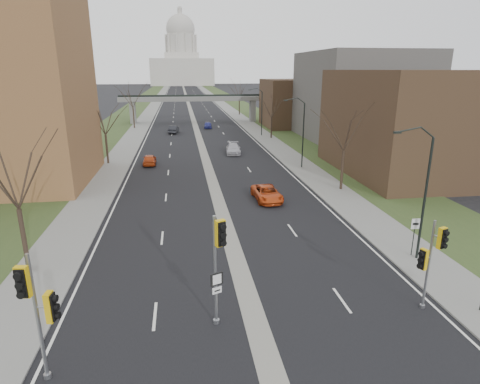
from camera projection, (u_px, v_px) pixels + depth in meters
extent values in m
plane|color=black|center=(259.00, 332.00, 19.22)|extent=(700.00, 700.00, 0.00)
cube|color=black|center=(188.00, 101.00, 161.08)|extent=(20.00, 600.00, 0.01)
cube|color=gray|center=(188.00, 101.00, 161.08)|extent=(1.20, 600.00, 0.02)
cube|color=gray|center=(217.00, 100.00, 162.74)|extent=(4.00, 600.00, 0.12)
cube|color=gray|center=(157.00, 101.00, 159.38)|extent=(4.00, 600.00, 0.12)
cube|color=#293A1A|center=(232.00, 100.00, 163.59)|extent=(8.00, 600.00, 0.10)
cube|color=#293A1A|center=(142.00, 101.00, 158.54)|extent=(8.00, 600.00, 0.10)
cube|color=#432E1F|center=(414.00, 123.00, 47.31)|extent=(16.00, 20.00, 12.00)
cube|color=#56534F|center=(360.00, 97.00, 70.13)|extent=(18.00, 22.00, 15.00)
cube|color=#432E1F|center=(297.00, 103.00, 87.04)|extent=(14.00, 14.00, 10.00)
cube|color=slate|center=(133.00, 113.00, 92.18)|extent=(1.20, 2.50, 5.00)
cube|color=slate|center=(252.00, 111.00, 96.11)|extent=(1.20, 2.50, 5.00)
cube|color=slate|center=(193.00, 99.00, 93.26)|extent=(34.00, 3.00, 1.00)
cube|color=black|center=(193.00, 96.00, 93.06)|extent=(34.00, 0.15, 0.50)
cube|color=beige|center=(182.00, 72.00, 318.92)|extent=(48.00, 42.00, 20.00)
cube|color=beige|center=(182.00, 56.00, 315.41)|extent=(26.00, 26.00, 5.00)
cylinder|color=beige|center=(181.00, 44.00, 312.77)|extent=(22.00, 22.00, 14.00)
sphere|color=beige|center=(180.00, 29.00, 309.54)|extent=(22.00, 22.00, 22.00)
cylinder|color=beige|center=(180.00, 13.00, 306.17)|extent=(3.60, 3.60, 4.50)
cylinder|color=black|center=(425.00, 200.00, 25.34)|extent=(0.16, 0.16, 8.00)
cube|color=black|center=(399.00, 132.00, 23.74)|extent=(0.45, 0.18, 0.14)
cylinder|color=black|center=(303.00, 136.00, 49.93)|extent=(0.16, 0.16, 8.00)
cube|color=black|center=(286.00, 100.00, 48.33)|extent=(0.45, 0.18, 0.14)
cylinder|color=black|center=(262.00, 114.00, 74.52)|extent=(0.16, 0.16, 8.00)
cube|color=black|center=(250.00, 90.00, 72.92)|extent=(0.45, 0.18, 0.14)
cylinder|color=#382B21|center=(24.00, 240.00, 24.34)|extent=(0.28, 0.28, 4.00)
cylinder|color=#382B21|center=(107.00, 149.00, 52.75)|extent=(0.28, 0.28, 3.75)
cylinder|color=#382B21|center=(134.00, 118.00, 84.83)|extent=(0.28, 0.28, 4.25)
cylinder|color=#382B21|center=(342.00, 170.00, 41.23)|extent=(0.28, 0.28, 4.00)
cylinder|color=#382B21|center=(271.00, 128.00, 72.51)|extent=(0.28, 0.28, 3.50)
cylinder|color=#382B21|center=(239.00, 107.00, 110.23)|extent=(0.28, 0.28, 4.25)
cylinder|color=gray|center=(38.00, 319.00, 15.52)|extent=(0.15, 0.15, 5.57)
cylinder|color=gray|center=(48.00, 376.00, 16.31)|extent=(0.30, 0.30, 0.21)
cube|color=gold|center=(23.00, 282.00, 14.45)|extent=(0.50, 0.49, 1.23)
cube|color=gold|center=(50.00, 307.00, 15.37)|extent=(0.49, 0.50, 1.23)
cylinder|color=gray|center=(215.00, 272.00, 19.03)|extent=(0.15, 0.15, 5.68)
cylinder|color=gray|center=(216.00, 321.00, 19.83)|extent=(0.31, 0.31, 0.22)
cube|color=gold|center=(220.00, 233.00, 17.95)|extent=(0.59, 0.58, 1.26)
cube|color=black|center=(216.00, 278.00, 19.13)|extent=(0.62, 0.30, 0.66)
cube|color=silver|center=(216.00, 289.00, 19.30)|extent=(0.47, 0.23, 0.33)
cylinder|color=gray|center=(428.00, 266.00, 20.43)|extent=(0.13, 0.13, 4.94)
cylinder|color=gray|center=(422.00, 306.00, 21.12)|extent=(0.27, 0.27, 0.19)
cube|color=gold|center=(442.00, 238.00, 19.53)|extent=(0.50, 0.49, 1.09)
cube|color=gold|center=(423.00, 259.00, 20.07)|extent=(0.49, 0.50, 1.09)
cylinder|color=black|center=(413.00, 240.00, 26.55)|extent=(0.06, 0.06, 2.26)
cube|color=silver|center=(415.00, 224.00, 26.22)|extent=(0.57, 0.06, 0.72)
imported|color=#BA4015|center=(149.00, 160.00, 52.68)|extent=(1.73, 4.14, 1.40)
imported|color=black|center=(174.00, 129.00, 78.88)|extent=(2.15, 4.63, 1.47)
imported|color=#C24314|center=(267.00, 193.00, 38.34)|extent=(2.53, 5.10, 1.39)
imported|color=#B1B0B8|center=(233.00, 149.00, 59.67)|extent=(2.55, 5.22, 1.46)
imported|color=navy|center=(208.00, 125.00, 85.67)|extent=(1.78, 3.97, 1.33)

